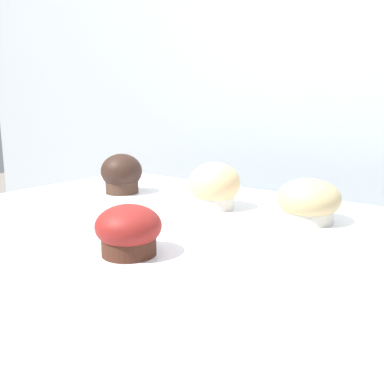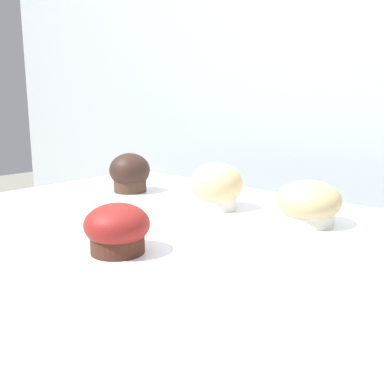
% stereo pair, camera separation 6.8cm
% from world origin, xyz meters
% --- Properties ---
extents(wall_back, '(3.20, 0.10, 1.80)m').
position_xyz_m(wall_back, '(0.00, 0.60, 0.90)').
color(wall_back, '#A8B2B7').
rests_on(wall_back, ground).
extents(muffin_front_center, '(0.09, 0.09, 0.07)m').
position_xyz_m(muffin_front_center, '(0.03, -0.20, 0.97)').
color(muffin_front_center, '#452419').
rests_on(muffin_front_center, display_counter).
extents(muffin_back_left, '(0.10, 0.10, 0.09)m').
position_xyz_m(muffin_back_left, '(-0.28, 0.09, 0.98)').
color(muffin_back_left, '#472F23').
rests_on(muffin_back_left, display_counter).
extents(muffin_back_right, '(0.11, 0.11, 0.08)m').
position_xyz_m(muffin_back_right, '(0.16, 0.12, 0.97)').
color(muffin_back_right, silver).
rests_on(muffin_back_right, display_counter).
extents(muffin_front_left, '(0.10, 0.10, 0.09)m').
position_xyz_m(muffin_front_left, '(-0.03, 0.10, 0.98)').
color(muffin_front_left, silver).
rests_on(muffin_front_left, display_counter).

